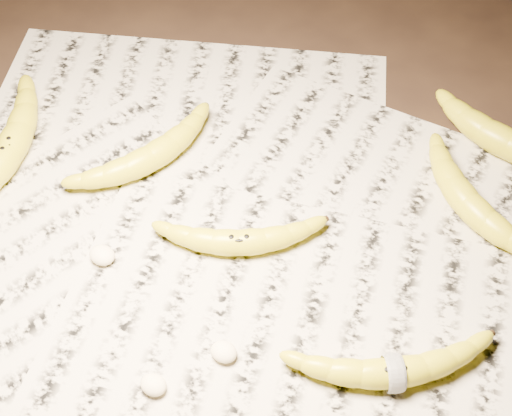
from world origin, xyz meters
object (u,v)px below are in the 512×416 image
at_px(banana_upper_a, 469,202).
at_px(banana_upper_b, 510,142).
at_px(banana_center, 239,241).
at_px(banana_taped, 394,371).
at_px(banana_left_a, 7,151).
at_px(banana_left_b, 150,156).

height_order(banana_upper_a, banana_upper_b, banana_upper_b).
relative_size(banana_center, banana_taped, 0.89).
distance_m(banana_left_a, banana_center, 0.33).
height_order(banana_taped, banana_upper_a, banana_upper_a).
bearing_deg(banana_left_a, banana_upper_a, -83.47).
bearing_deg(banana_upper_a, banana_upper_b, 115.65).
bearing_deg(banana_upper_a, banana_center, -106.91).
distance_m(banana_left_b, banana_upper_b, 0.46).
xyz_separation_m(banana_left_a, banana_upper_b, (0.57, 0.31, 0.00)).
relative_size(banana_left_b, banana_upper_b, 0.93).
relative_size(banana_left_a, banana_upper_a, 1.22).
distance_m(banana_left_a, banana_upper_a, 0.58).
bearing_deg(banana_center, banana_upper_a, 9.46).
relative_size(banana_left_b, banana_upper_a, 0.99).
height_order(banana_center, banana_taped, same).
bearing_deg(banana_left_a, banana_left_b, -77.33).
xyz_separation_m(banana_left_a, banana_upper_a, (0.55, 0.19, -0.00)).
xyz_separation_m(banana_left_a, banana_left_b, (0.17, 0.08, -0.00)).
relative_size(banana_left_a, banana_center, 1.32).
height_order(banana_left_a, banana_upper_a, banana_left_a).
height_order(banana_center, banana_upper_a, banana_upper_a).
xyz_separation_m(banana_left_a, banana_taped, (0.55, -0.06, -0.00)).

